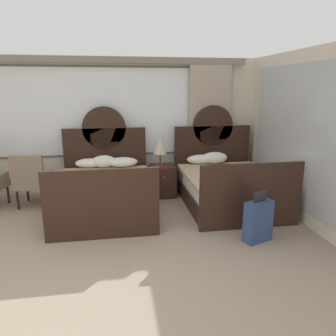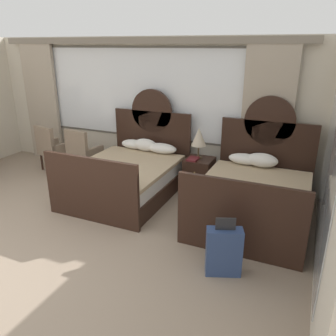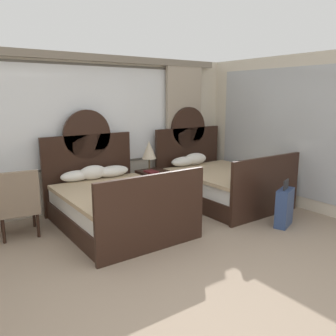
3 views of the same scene
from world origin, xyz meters
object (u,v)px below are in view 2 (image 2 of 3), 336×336
bed_near_window (128,175)px  nightstand_between_beds (199,175)px  book_on_nightstand (193,159)px  suitcase_on_floor (224,251)px  armchair_by_window_centre (52,147)px  bed_near_mirror (254,197)px  table_lamp_on_nightstand (199,137)px  armchair_by_window_left (83,151)px

bed_near_window → nightstand_between_beds: bearing=30.1°
bed_near_window → book_on_nightstand: bed_near_window is taller
bed_near_window → suitcase_on_floor: 2.62m
armchair_by_window_centre → suitcase_on_floor: bearing=-24.5°
bed_near_mirror → armchair_by_window_centre: bed_near_mirror is taller
bed_near_window → bed_near_mirror: size_ratio=1.00×
bed_near_window → table_lamp_on_nightstand: (1.07, 0.69, 0.64)m
armchair_by_window_centre → table_lamp_on_nightstand: bearing=4.8°
suitcase_on_floor → armchair_by_window_centre: bearing=155.5°
armchair_by_window_left → suitcase_on_floor: size_ratio=1.34×
bed_near_window → armchair_by_window_left: bearing=162.2°
armchair_by_window_centre → bed_near_mirror: bearing=-5.7°
table_lamp_on_nightstand → armchair_by_window_left: 2.43m
bed_near_window → bed_near_mirror: 2.21m
bed_near_mirror → book_on_nightstand: bearing=155.2°
table_lamp_on_nightstand → armchair_by_window_left: table_lamp_on_nightstand is taller
nightstand_between_beds → book_on_nightstand: book_on_nightstand is taller
table_lamp_on_nightstand → book_on_nightstand: (-0.05, -0.14, -0.37)m
armchair_by_window_centre → bed_near_window: bearing=-11.3°
bed_near_window → suitcase_on_floor: size_ratio=2.88×
bed_near_mirror → nightstand_between_beds: 1.28m
bed_near_window → armchair_by_window_centre: size_ratio=2.16×
bed_near_window → armchair_by_window_left: 1.38m
bed_near_mirror → suitcase_on_floor: bearing=-92.4°
book_on_nightstand → nightstand_between_beds: bearing=47.9°
armchair_by_window_left → nightstand_between_beds: bearing=5.3°
bed_near_window → suitcase_on_floor: bearing=-35.2°
book_on_nightstand → armchair_by_window_left: size_ratio=0.26×
bed_near_window → book_on_nightstand: 1.18m
armchair_by_window_left → armchair_by_window_centre: size_ratio=1.00×
bed_near_mirror → nightstand_between_beds: (-1.10, 0.65, -0.05)m
table_lamp_on_nightstand → book_on_nightstand: 0.40m
nightstand_between_beds → book_on_nightstand: size_ratio=2.40×
book_on_nightstand → armchair_by_window_left: bearing=-176.9°
armchair_by_window_left → suitcase_on_floor: 3.95m
armchair_by_window_left → armchair_by_window_centre: same height
nightstand_between_beds → armchair_by_window_left: 2.43m
bed_near_mirror → book_on_nightstand: 1.34m
bed_near_mirror → book_on_nightstand: bed_near_mirror is taller
nightstand_between_beds → armchair_by_window_centre: size_ratio=0.63×
nightstand_between_beds → suitcase_on_floor: (1.04, -2.15, -0.01)m
armchair_by_window_left → bed_near_window: bearing=-17.8°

